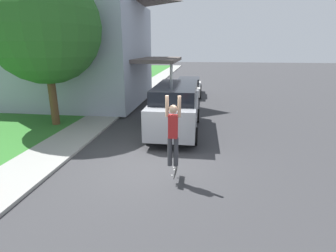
# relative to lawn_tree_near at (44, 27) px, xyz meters

# --- Properties ---
(ground_plane) EXTENTS (120.00, 120.00, 0.00)m
(ground_plane) POSITION_rel_lawn_tree_near_xyz_m (5.28, -3.74, -4.48)
(ground_plane) COLOR #333335
(lawn) EXTENTS (10.00, 80.00, 0.08)m
(lawn) POSITION_rel_lawn_tree_near_xyz_m (-2.72, 2.26, -4.44)
(lawn) COLOR #2D6B28
(lawn) RESTS_ON ground_plane
(sidewalk) EXTENTS (1.80, 80.00, 0.10)m
(sidewalk) POSITION_rel_lawn_tree_near_xyz_m (1.68, 2.26, -4.43)
(sidewalk) COLOR gray
(sidewalk) RESTS_ON ground_plane
(house) EXTENTS (13.10, 8.07, 9.01)m
(house) POSITION_rel_lawn_tree_near_xyz_m (-2.15, 5.27, 0.28)
(house) COLOR #99A3B2
(house) RESTS_ON lawn
(lawn_tree_near) EXTENTS (4.95, 4.95, 6.88)m
(lawn_tree_near) POSITION_rel_lawn_tree_near_xyz_m (0.00, 0.00, 0.00)
(lawn_tree_near) COLOR brown
(lawn_tree_near) RESTS_ON lawn
(lawn_tree_far) EXTENTS (4.86, 4.86, 7.37)m
(lawn_tree_far) POSITION_rel_lawn_tree_near_xyz_m (0.10, 6.22, 0.52)
(lawn_tree_far) COLOR brown
(lawn_tree_far) RESTS_ON lawn
(suv_parked) EXTENTS (2.04, 5.15, 2.07)m
(suv_parked) POSITION_rel_lawn_tree_near_xyz_m (5.80, -0.09, -3.36)
(suv_parked) COLOR gray
(suv_parked) RESTS_ON ground_plane
(car_down_street) EXTENTS (1.93, 4.39, 1.36)m
(car_down_street) POSITION_rel_lawn_tree_near_xyz_m (5.88, 9.15, -3.81)
(car_down_street) COLOR silver
(car_down_street) RESTS_ON ground_plane
(skateboarder) EXTENTS (0.41, 0.23, 1.95)m
(skateboarder) POSITION_rel_lawn_tree_near_xyz_m (6.21, -4.73, -2.97)
(skateboarder) COLOR #38383D
(skateboarder) RESTS_ON ground_plane
(skateboard) EXTENTS (0.15, 0.77, 0.23)m
(skateboard) POSITION_rel_lawn_tree_near_xyz_m (6.29, -4.66, -4.14)
(skateboard) COLOR black
(skateboard) RESTS_ON ground_plane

